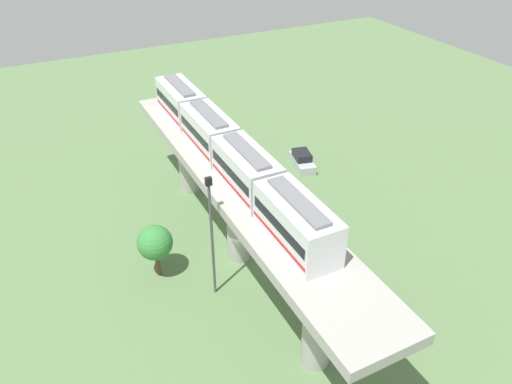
# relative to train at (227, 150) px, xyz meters

# --- Properties ---
(ground_plane) EXTENTS (120.00, 120.00, 0.00)m
(ground_plane) POSITION_rel_train_xyz_m (0.00, -1.86, -9.17)
(ground_plane) COLOR #5B7A4C
(viaduct) EXTENTS (5.20, 35.80, 7.64)m
(viaduct) POSITION_rel_train_xyz_m (0.00, -1.86, -3.20)
(viaduct) COLOR #A8A59E
(viaduct) RESTS_ON ground
(train) EXTENTS (2.64, 27.45, 3.24)m
(train) POSITION_rel_train_xyz_m (0.00, 0.00, 0.00)
(train) COLOR silver
(train) RESTS_ON viaduct
(parked_car_silver) EXTENTS (2.70, 4.50, 1.76)m
(parked_car_silver) POSITION_rel_train_xyz_m (12.37, 8.51, -8.43)
(parked_car_silver) COLOR #B2B5BA
(parked_car_silver) RESTS_ON ground
(parked_car_orange) EXTENTS (1.82, 4.21, 1.76)m
(parked_car_orange) POSITION_rel_train_xyz_m (6.48, -12.58, -8.43)
(parked_car_orange) COLOR orange
(parked_car_orange) RESTS_ON ground
(tree_near_viaduct) EXTENTS (2.74, 2.74, 4.59)m
(tree_near_viaduct) POSITION_rel_train_xyz_m (-6.62, -0.97, -5.98)
(tree_near_viaduct) COLOR brown
(tree_near_viaduct) RESTS_ON ground
(signal_post) EXTENTS (0.44, 0.28, 10.24)m
(signal_post) POSITION_rel_train_xyz_m (-3.40, -4.79, -3.53)
(signal_post) COLOR #4C4C51
(signal_post) RESTS_ON ground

